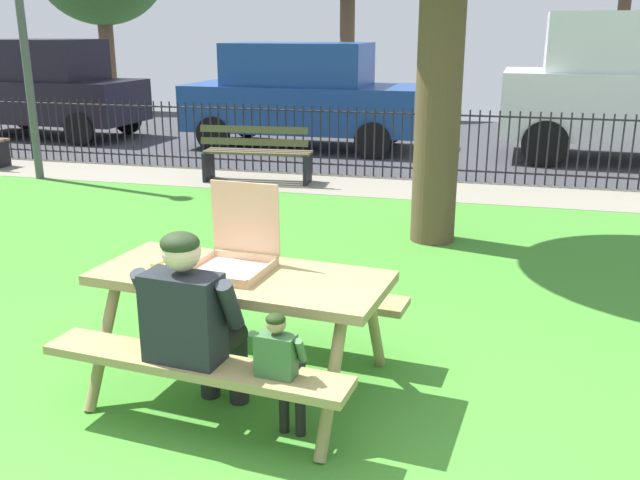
# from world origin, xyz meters

# --- Properties ---
(ground) EXTENTS (28.00, 11.67, 0.02)m
(ground) POSITION_xyz_m (0.00, 1.84, -0.01)
(ground) COLOR #428B2E
(cobblestone_walkway) EXTENTS (28.00, 1.40, 0.01)m
(cobblestone_walkway) POSITION_xyz_m (0.00, 6.97, -0.00)
(cobblestone_walkway) COLOR gray
(street_asphalt) EXTENTS (28.00, 7.19, 0.01)m
(street_asphalt) POSITION_xyz_m (0.00, 11.27, -0.01)
(street_asphalt) COLOR #38383D
(picnic_table_foreground) EXTENTS (1.94, 1.66, 0.79)m
(picnic_table_foreground) POSITION_xyz_m (-0.27, 0.95, 0.60)
(picnic_table_foreground) COLOR #958854
(picnic_table_foreground) RESTS_ON ground
(pizza_box_open) EXTENTS (0.50, 0.52, 0.52)m
(pizza_box_open) POSITION_xyz_m (-0.33, 1.04, 0.89)
(pizza_box_open) COLOR tan
(pizza_box_open) RESTS_ON picnic_table_foreground
(pizza_slice_on_table) EXTENTS (0.24, 0.20, 0.02)m
(pizza_slice_on_table) POSITION_xyz_m (-0.76, 0.97, 0.78)
(pizza_slice_on_table) COLOR #EFE275
(pizza_slice_on_table) RESTS_ON picnic_table_foreground
(adult_at_table) EXTENTS (0.63, 0.62, 1.19)m
(adult_at_table) POSITION_xyz_m (-0.37, 0.45, 0.66)
(adult_at_table) COLOR black
(adult_at_table) RESTS_ON ground
(child_at_table) EXTENTS (0.31, 0.31, 0.81)m
(child_at_table) POSITION_xyz_m (0.17, 0.36, 0.50)
(child_at_table) COLOR black
(child_at_table) RESTS_ON ground
(iron_fence_streetside) EXTENTS (18.88, 0.03, 1.06)m
(iron_fence_streetside) POSITION_xyz_m (-0.00, 7.67, 0.54)
(iron_fence_streetside) COLOR black
(iron_fence_streetside) RESTS_ON ground
(park_bench_center) EXTENTS (1.63, 0.57, 0.85)m
(park_bench_center) POSITION_xyz_m (-2.24, 6.83, 0.42)
(park_bench_center) COLOR brown
(park_bench_center) RESTS_ON ground
(parked_car_far_left) EXTENTS (3.98, 1.98, 1.98)m
(parked_car_far_left) POSITION_xyz_m (-7.97, 10.07, 1.01)
(parked_car_far_left) COLOR black
(parked_car_far_left) RESTS_ON ground
(parked_car_left) EXTENTS (4.42, 1.94, 1.94)m
(parked_car_left) POSITION_xyz_m (-2.44, 10.07, 1.01)
(parked_car_left) COLOR navy
(parked_car_left) RESTS_ON ground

